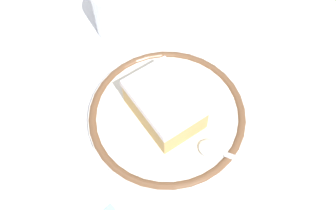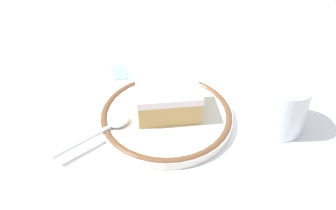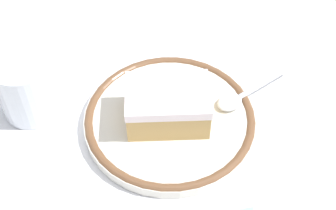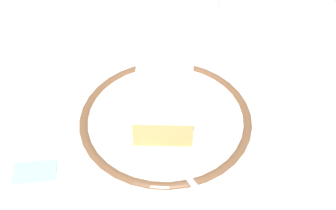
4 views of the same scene
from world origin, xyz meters
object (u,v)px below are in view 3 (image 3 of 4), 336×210
cup (28,89)px  cake_slice (168,106)px  napkin (299,156)px  plate (168,118)px  spoon (242,95)px

cup → cake_slice: bearing=130.3°
cake_slice → napkin: (-0.09, 0.14, -0.04)m
plate → cup: (0.12, -0.13, 0.03)m
napkin → cake_slice: bearing=-56.2°
cake_slice → cup: bearing=-49.7°
spoon → napkin: 0.11m
plate → cup: cup is taller
cake_slice → spoon: size_ratio=0.93×
plate → napkin: bearing=121.9°
spoon → cup: size_ratio=1.59×
spoon → cup: bearing=-38.8°
plate → napkin: (-0.09, 0.14, -0.01)m
cup → napkin: bearing=127.2°
cake_slice → cup: size_ratio=1.49×
cup → napkin: size_ratio=0.80×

